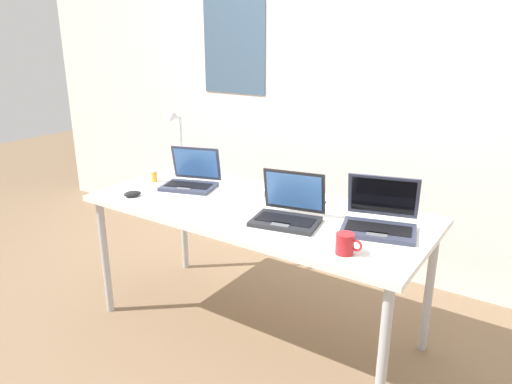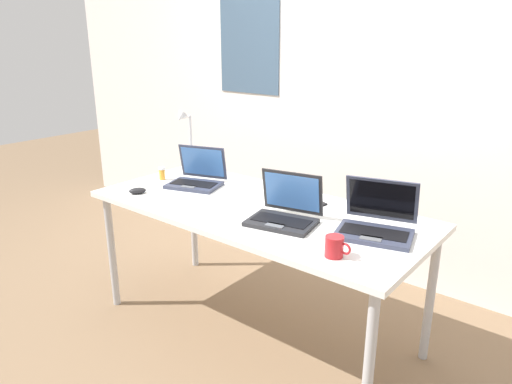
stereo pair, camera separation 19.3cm
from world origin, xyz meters
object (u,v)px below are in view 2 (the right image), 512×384
object	(u,v)px
laptop_far_corner	(376,223)
coffee_mug	(335,247)
pill_bottle	(162,173)
cell_phone	(314,205)
desk_lamp	(187,141)
laptop_front_right	(285,213)
computer_mouse	(138,191)
laptop_by_keyboard	(197,178)
book_stack	(288,190)

from	to	relation	value
laptop_far_corner	coffee_mug	world-z (taller)	laptop_far_corner
pill_bottle	cell_phone	bearing A→B (deg)	10.00
desk_lamp	laptop_far_corner	xyz separation A→B (m)	(1.44, -0.21, -0.15)
desk_lamp	coffee_mug	bearing A→B (deg)	-20.83
laptop_front_right	computer_mouse	distance (m)	0.91
pill_bottle	laptop_front_right	bearing A→B (deg)	-5.61
laptop_by_keyboard	laptop_far_corner	bearing A→B (deg)	-0.22
computer_mouse	coffee_mug	bearing A→B (deg)	33.07
desk_lamp	book_stack	bearing A→B (deg)	-1.74
computer_mouse	pill_bottle	bearing A→B (deg)	144.68
laptop_by_keyboard	book_stack	bearing A→B (deg)	18.46
laptop_front_right	coffee_mug	bearing A→B (deg)	-25.84
cell_phone	computer_mouse	bearing A→B (deg)	-141.04
cell_phone	laptop_front_right	bearing A→B (deg)	-76.62
laptop_by_keyboard	book_stack	distance (m)	0.57
computer_mouse	pill_bottle	size ratio (longest dim) A/B	1.22
laptop_by_keyboard	laptop_far_corner	world-z (taller)	laptop_far_corner
laptop_by_keyboard	computer_mouse	distance (m)	0.36
laptop_by_keyboard	book_stack	world-z (taller)	laptop_by_keyboard
desk_lamp	book_stack	size ratio (longest dim) A/B	1.84
desk_lamp	pill_bottle	distance (m)	0.30
laptop_far_corner	coffee_mug	size ratio (longest dim) A/B	3.52
laptop_front_right	pill_bottle	xyz separation A→B (m)	(-1.00, 0.10, -0.01)
computer_mouse	pill_bottle	xyz separation A→B (m)	(-0.10, 0.27, 0.02)
laptop_far_corner	computer_mouse	distance (m)	1.34
pill_bottle	book_stack	distance (m)	0.82
laptop_front_right	book_stack	xyz separation A→B (m)	(-0.22, 0.33, -0.01)
laptop_front_right	pill_bottle	size ratio (longest dim) A/B	4.52
laptop_front_right	coffee_mug	world-z (taller)	laptop_front_right
pill_bottle	coffee_mug	bearing A→B (deg)	-11.52
desk_lamp	laptop_far_corner	world-z (taller)	desk_lamp
coffee_mug	laptop_front_right	bearing A→B (deg)	154.16
laptop_far_corner	coffee_mug	xyz separation A→B (m)	(-0.02, -0.33, -0.00)
desk_lamp	book_stack	world-z (taller)	desk_lamp
laptop_far_corner	book_stack	bearing A→B (deg)	163.46
desk_lamp	laptop_far_corner	size ratio (longest dim) A/B	1.01
book_stack	laptop_by_keyboard	bearing A→B (deg)	-161.54
desk_lamp	cell_phone	size ratio (longest dim) A/B	2.94
desk_lamp	laptop_far_corner	bearing A→B (deg)	-8.22
computer_mouse	book_stack	xyz separation A→B (m)	(0.68, 0.50, 0.02)
laptop_front_right	laptop_far_corner	xyz separation A→B (m)	(0.40, 0.15, 0.00)
pill_bottle	coffee_mug	xyz separation A→B (m)	(1.38, -0.28, 0.00)
desk_lamp	laptop_by_keyboard	xyz separation A→B (m)	(0.29, -0.20, -0.15)
computer_mouse	desk_lamp	bearing A→B (deg)	138.69
laptop_far_corner	cell_phone	distance (m)	0.43
computer_mouse	pill_bottle	world-z (taller)	pill_bottle
desk_lamp	cell_phone	world-z (taller)	desk_lamp
computer_mouse	pill_bottle	distance (m)	0.29
laptop_by_keyboard	cell_phone	size ratio (longest dim) A/B	2.68
desk_lamp	laptop_front_right	world-z (taller)	desk_lamp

